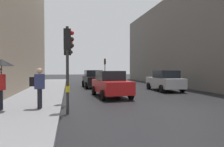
# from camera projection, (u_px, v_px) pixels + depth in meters

# --- Properties ---
(ground_plane) EXTENTS (120.00, 120.00, 0.00)m
(ground_plane) POSITION_uv_depth(u_px,v_px,m) (185.00, 109.00, 9.61)
(ground_plane) COLOR black
(sidewalk_kerb) EXTENTS (3.20, 40.00, 0.16)m
(sidewalk_kerb) POSITION_uv_depth(u_px,v_px,m) (40.00, 95.00, 13.91)
(sidewalk_kerb) COLOR gray
(sidewalk_kerb) RESTS_ON ground
(traffic_light_far_median) EXTENTS (0.24, 0.43, 3.51)m
(traffic_light_far_median) POSITION_uv_depth(u_px,v_px,m) (105.00, 65.00, 31.10)
(traffic_light_far_median) COLOR #2D2D2D
(traffic_light_far_median) RESTS_ON ground
(traffic_light_near_left) EXTENTS (0.43, 0.24, 3.65)m
(traffic_light_near_left) POSITION_uv_depth(u_px,v_px,m) (68.00, 54.00, 8.39)
(traffic_light_near_left) COLOR #2D2D2D
(traffic_light_near_left) RESTS_ON ground
(traffic_light_near_right) EXTENTS (0.45, 0.33, 3.54)m
(traffic_light_near_right) POSITION_uv_depth(u_px,v_px,m) (68.00, 58.00, 10.35)
(traffic_light_near_right) COLOR #2D2D2D
(traffic_light_near_right) RESTS_ON ground
(car_red_sedan) EXTENTS (2.27, 4.33, 1.76)m
(car_red_sedan) POSITION_uv_depth(u_px,v_px,m) (111.00, 84.00, 13.70)
(car_red_sedan) COLOR red
(car_red_sedan) RESTS_ON ground
(car_silver_hatchback) EXTENTS (2.08, 4.23, 1.76)m
(car_silver_hatchback) POSITION_uv_depth(u_px,v_px,m) (165.00, 81.00, 17.39)
(car_silver_hatchback) COLOR #BCBCC1
(car_silver_hatchback) RESTS_ON ground
(car_dark_suv) EXTENTS (2.16, 4.27, 1.76)m
(car_dark_suv) POSITION_uv_depth(u_px,v_px,m) (93.00, 79.00, 20.65)
(car_dark_suv) COLOR black
(car_dark_suv) RESTS_ON ground
(pedestrian_with_umbrella) EXTENTS (1.00, 1.00, 2.14)m
(pedestrian_with_umbrella) POSITION_uv_depth(u_px,v_px,m) (1.00, 70.00, 8.42)
(pedestrian_with_umbrella) COLOR black
(pedestrian_with_umbrella) RESTS_ON sidewalk_kerb
(pedestrian_with_grey_backpack) EXTENTS (0.62, 0.36, 1.77)m
(pedestrian_with_grey_backpack) POSITION_uv_depth(u_px,v_px,m) (39.00, 86.00, 8.86)
(pedestrian_with_grey_backpack) COLOR black
(pedestrian_with_grey_backpack) RESTS_ON sidewalk_kerb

